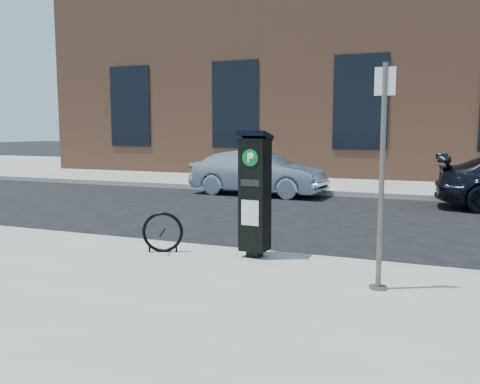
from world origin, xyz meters
The scene contains 9 objects.
ground centered at (0.00, 0.00, 0.00)m, with size 120.00×120.00×0.00m, color black.
sidewalk_far centered at (0.00, 14.00, 0.07)m, with size 60.00×12.00×0.15m, color gray.
curb_near centered at (0.00, -0.02, 0.07)m, with size 60.00×0.12×0.16m, color #9E9B93.
curb_far centered at (0.00, 8.02, 0.07)m, with size 60.00×0.12×0.16m, color #9E9B93.
building centered at (0.00, 17.00, 4.15)m, with size 28.00×10.05×8.25m.
parking_kiosk centered at (0.38, -0.35, 1.10)m, with size 0.45×0.41×1.86m.
sign_pole centered at (2.26, -1.26, 1.45)m, with size 0.23×0.21×2.62m.
bike_rack centered at (-1.02, -0.62, 0.46)m, with size 0.60×0.29×0.63m.
car_silver centered at (-2.35, 7.40, 0.68)m, with size 1.44×4.14×1.36m, color #8091A3.
Camera 1 is at (2.90, -7.26, 2.03)m, focal length 38.00 mm.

